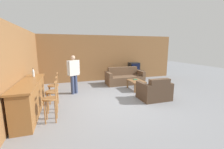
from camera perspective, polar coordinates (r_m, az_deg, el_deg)
ground_plane at (r=5.55m, az=3.88°, el=-10.21°), size 24.00×24.00×0.00m
wall_back at (r=8.72m, az=-4.96°, el=6.18°), size 9.40×0.08×2.60m
wall_left at (r=6.33m, az=-29.90°, el=3.12°), size 0.08×8.67×2.60m
bar_counter at (r=5.03m, az=-28.66°, el=-7.75°), size 0.55×2.50×0.99m
bar_chair_near at (r=4.29m, az=-22.31°, el=-9.45°), size 0.38×0.38×1.07m
bar_chair_mid at (r=4.89m, az=-21.76°, el=-6.97°), size 0.37×0.37×1.07m
bar_chair_far at (r=5.62m, az=-21.27°, el=-4.69°), size 0.37×0.37×1.07m
couch_far at (r=8.04m, az=4.77°, el=-1.35°), size 1.98×0.90×0.87m
armchair_near at (r=5.87m, az=15.89°, el=-6.23°), size 1.09×0.85×0.85m
coffee_table at (r=6.97m, az=9.22°, el=-2.85°), size 0.60×0.87×0.43m
tv_unit at (r=9.18m, az=8.25°, el=-0.23°), size 1.22×0.51×0.52m
tv at (r=9.10m, az=8.34°, el=2.95°), size 0.60×0.47×0.51m
bottle at (r=5.59m, az=-27.81°, el=0.61°), size 0.08×0.08×0.29m
book_on_table at (r=7.13m, az=8.81°, el=-1.86°), size 0.18×0.15×0.02m
person_by_window at (r=6.41m, az=-14.44°, el=0.72°), size 0.53×0.39×1.61m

